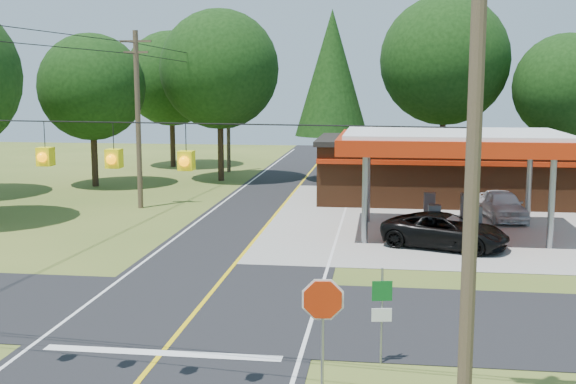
# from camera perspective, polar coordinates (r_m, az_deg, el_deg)

# --- Properties ---
(ground) EXTENTS (120.00, 120.00, 0.00)m
(ground) POSITION_cam_1_polar(r_m,az_deg,el_deg) (23.24, -7.27, -9.36)
(ground) COLOR #445A20
(ground) RESTS_ON ground
(main_highway) EXTENTS (8.00, 120.00, 0.02)m
(main_highway) POSITION_cam_1_polar(r_m,az_deg,el_deg) (23.23, -7.27, -9.34)
(main_highway) COLOR black
(main_highway) RESTS_ON ground
(cross_road) EXTENTS (70.00, 7.00, 0.02)m
(cross_road) POSITION_cam_1_polar(r_m,az_deg,el_deg) (23.23, -7.27, -9.33)
(cross_road) COLOR black
(cross_road) RESTS_ON ground
(lane_center_yellow) EXTENTS (0.15, 110.00, 0.00)m
(lane_center_yellow) POSITION_cam_1_polar(r_m,az_deg,el_deg) (23.23, -7.27, -9.30)
(lane_center_yellow) COLOR yellow
(lane_center_yellow) RESTS_ON main_highway
(gas_canopy) EXTENTS (10.60, 7.40, 4.88)m
(gas_canopy) POSITION_cam_1_polar(r_m,az_deg,el_deg) (34.61, 12.93, 3.67)
(gas_canopy) COLOR gray
(gas_canopy) RESTS_ON ground
(convenience_store) EXTENTS (16.40, 7.55, 3.80)m
(convenience_store) POSITION_cam_1_polar(r_m,az_deg,el_deg) (44.83, 12.94, 1.75)
(convenience_store) COLOR #522C17
(convenience_store) RESTS_ON ground
(utility_pole_near_right) EXTENTS (1.80, 0.30, 11.50)m
(utility_pole_near_right) POSITION_cam_1_polar(r_m,az_deg,el_deg) (14.49, 14.46, 3.59)
(utility_pole_near_right) COLOR #473828
(utility_pole_near_right) RESTS_ON ground
(utility_pole_far_left) EXTENTS (1.80, 0.30, 10.00)m
(utility_pole_far_left) POSITION_cam_1_polar(r_m,az_deg,el_deg) (41.72, -11.77, 5.82)
(utility_pole_far_left) COLOR #473828
(utility_pole_far_left) RESTS_ON ground
(utility_pole_north) EXTENTS (0.30, 0.30, 9.50)m
(utility_pole_north) POSITION_cam_1_polar(r_m,az_deg,el_deg) (57.70, -4.75, 6.27)
(utility_pole_north) COLOR #473828
(utility_pole_north) RESTS_ON ground
(overhead_beacons) EXTENTS (17.04, 2.04, 1.03)m
(overhead_beacons) POSITION_cam_1_polar(r_m,az_deg,el_deg) (16.79, -16.26, 5.05)
(overhead_beacons) COLOR black
(overhead_beacons) RESTS_ON ground
(treeline_backdrop) EXTENTS (70.27, 51.59, 13.30)m
(treeline_backdrop) POSITION_cam_1_polar(r_m,az_deg,el_deg) (45.61, 1.36, 9.10)
(treeline_backdrop) COLOR #332316
(treeline_backdrop) RESTS_ON ground
(suv_car) EXTENTS (6.90, 6.90, 1.50)m
(suv_car) POSITION_cam_1_polar(r_m,az_deg,el_deg) (32.11, 12.31, -3.04)
(suv_car) COLOR black
(suv_car) RESTS_ON ground
(sedan_car) EXTENTS (5.08, 5.08, 1.55)m
(sedan_car) POSITION_cam_1_polar(r_m,az_deg,el_deg) (39.37, 16.57, -1.02)
(sedan_car) COLOR silver
(sedan_car) RESTS_ON ground
(octagonal_stop_sign) EXTENTS (1.00, 0.15, 2.92)m
(octagonal_stop_sign) POSITION_cam_1_polar(r_m,az_deg,el_deg) (16.16, 2.76, -9.22)
(octagonal_stop_sign) COLOR gray
(octagonal_stop_sign) RESTS_ON ground
(route_sign_post) EXTENTS (0.51, 0.13, 2.53)m
(route_sign_post) POSITION_cam_1_polar(r_m,az_deg,el_deg) (18.69, 7.42, -9.00)
(route_sign_post) COLOR gray
(route_sign_post) RESTS_ON ground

